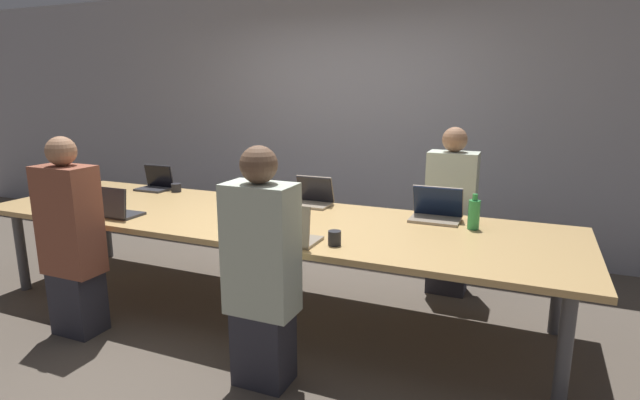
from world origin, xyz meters
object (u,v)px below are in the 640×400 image
laptop_far_left (156,182)px  stapler (248,214)px  laptop_near_left (115,208)px  person_near_left (71,241)px  person_far_right (450,214)px  cup_far_center (282,199)px  laptop_near_midright (290,232)px  cup_far_right (473,218)px  bottle_far_right (474,214)px  laptop_far_center (313,197)px  bottle_near_midright (264,220)px  cup_near_midright (335,238)px  laptop_far_right (436,210)px  cup_far_left (176,188)px  person_near_midright (262,273)px

laptop_far_left → stapler: laptop_far_left is taller
laptop_near_left → person_near_left: size_ratio=0.23×
laptop_near_left → person_far_right: size_ratio=0.23×
cup_far_center → laptop_near_midright: 1.12m
cup_far_right → bottle_far_right: (0.02, -0.12, 0.06)m
laptop_far_center → bottle_near_midright: laptop_far_center is taller
cup_far_center → laptop_near_left: laptop_near_left is taller
laptop_far_left → cup_near_midright: bearing=-22.9°
bottle_far_right → person_near_left: bearing=-156.1°
laptop_far_right → stapler: (-1.33, -0.48, -0.05)m
cup_far_left → laptop_far_left: bearing=177.4°
bottle_far_right → cup_near_midright: bottle_far_right is taller
person_near_midright → stapler: 1.01m
person_near_left → bottle_far_right: size_ratio=5.63×
laptop_near_left → person_near_left: bearing=88.0°
cup_far_center → person_near_midright: bearing=-67.3°
laptop_far_center → cup_far_center: size_ratio=3.61×
laptop_near_midright → stapler: (-0.59, 0.47, -0.05)m
laptop_far_right → person_far_right: person_far_right is taller
cup_far_right → laptop_near_midright: laptop_near_midright is taller
laptop_near_left → bottle_near_midright: laptop_near_left is taller
cup_far_left → laptop_near_left: (0.19, -0.95, 0.03)m
laptop_far_left → cup_near_midright: laptop_far_left is taller
cup_far_left → stapler: size_ratio=0.61×
person_far_right → cup_far_right: 0.59m
laptop_near_left → laptop_far_right: bearing=-158.7°
cup_near_midright → bottle_near_midright: bottle_near_midright is taller
person_near_midright → bottle_near_midright: (-0.26, 0.49, 0.16)m
laptop_far_left → stapler: size_ratio=2.03×
cup_far_left → person_near_midright: 2.19m
cup_far_center → bottle_near_midright: size_ratio=0.40×
cup_far_center → bottle_near_midright: bottle_near_midright is taller
laptop_far_center → cup_far_left: bearing=-179.7°
person_near_left → laptop_far_right: bearing=-150.7°
person_far_right → cup_near_midright: bearing=-110.4°
laptop_far_left → person_near_left: person_near_left is taller
laptop_far_left → person_far_right: (2.72, 0.42, -0.14)m
cup_far_left → laptop_far_center: size_ratio=0.29×
stapler → cup_far_left: bearing=156.4°
laptop_far_center → laptop_near_midright: laptop_near_midright is taller
person_far_right → laptop_near_midright: person_far_right is taller
cup_far_left → cup_far_right: bearing=-2.0°
person_near_left → bottle_far_right: (2.55, 1.13, 0.18)m
laptop_far_right → cup_near_midright: bearing=-118.8°
laptop_far_left → laptop_near_midright: bearing=-27.8°
laptop_far_center → cup_near_midright: laptop_far_center is taller
bottle_far_right → cup_far_right: bearing=97.6°
laptop_far_right → person_far_right: (0.03, 0.50, -0.15)m
laptop_far_right → bottle_near_midright: laptop_far_right is taller
cup_far_left → cup_far_center: 1.15m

